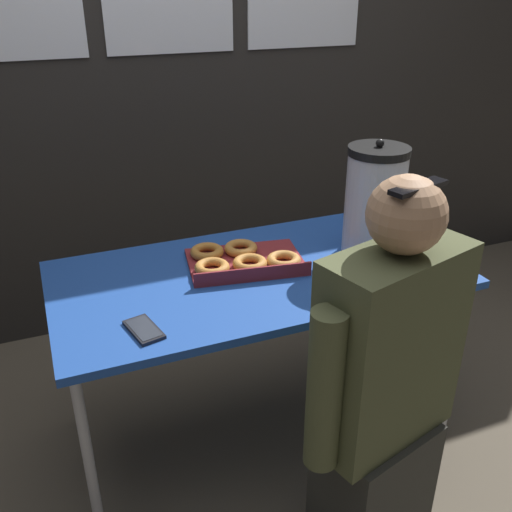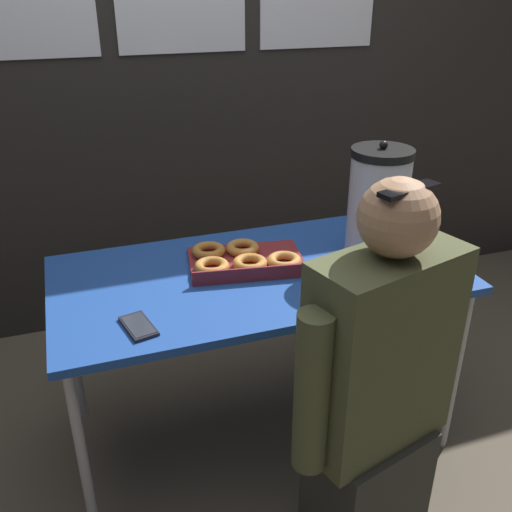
% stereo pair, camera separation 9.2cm
% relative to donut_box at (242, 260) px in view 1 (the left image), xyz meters
% --- Properties ---
extents(ground_plane, '(12.00, 12.00, 0.00)m').
position_rel_donut_box_xyz_m(ground_plane, '(0.03, -0.06, -0.74)').
color(ground_plane, brown).
extents(back_wall, '(6.00, 0.11, 2.48)m').
position_rel_donut_box_xyz_m(back_wall, '(0.03, 1.02, 0.50)').
color(back_wall, '#282623').
rests_on(back_wall, ground).
extents(folding_table, '(1.41, 0.72, 0.72)m').
position_rel_donut_box_xyz_m(folding_table, '(0.03, -0.06, -0.07)').
color(folding_table, '#1E479E').
rests_on(folding_table, ground).
extents(donut_box, '(0.44, 0.34, 0.05)m').
position_rel_donut_box_xyz_m(donut_box, '(0.00, 0.00, 0.00)').
color(donut_box, maroon).
rests_on(donut_box, folding_table).
extents(coffee_urn, '(0.22, 0.25, 0.43)m').
position_rel_donut_box_xyz_m(coffee_urn, '(0.48, -0.07, 0.18)').
color(coffee_urn, silver).
rests_on(coffee_urn, folding_table).
extents(cell_phone, '(0.10, 0.16, 0.01)m').
position_rel_donut_box_xyz_m(cell_phone, '(-0.41, -0.28, -0.02)').
color(cell_phone, black).
rests_on(cell_phone, folding_table).
extents(person_seated, '(0.56, 0.32, 1.23)m').
position_rel_donut_box_xyz_m(person_seated, '(0.20, -0.63, -0.16)').
color(person_seated, '#33332D').
rests_on(person_seated, ground).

